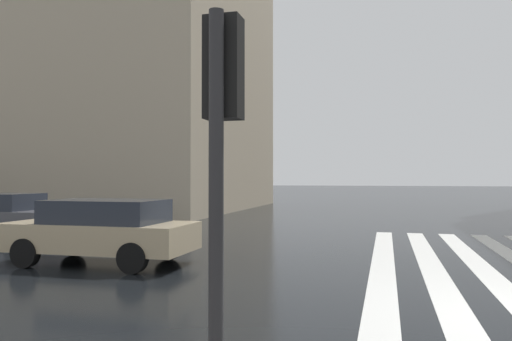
# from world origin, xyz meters

# --- Properties ---
(haussmann_block_mid) EXTENTS (15.83, 29.48, 22.06)m
(haussmann_block_mid) POSITION_xyz_m (20.42, 25.02, 10.80)
(haussmann_block_mid) COLOR tan
(haussmann_block_mid) RESTS_ON ground_plane
(traffic_signal_post) EXTENTS (0.44, 0.30, 3.08)m
(traffic_signal_post) POSITION_xyz_m (-3.30, 3.49, 2.37)
(traffic_signal_post) COLOR #232326
(traffic_signal_post) RESTS_ON sidewalk_pavement
(car_champagne) EXTENTS (1.85, 4.10, 1.41)m
(car_champagne) POSITION_xyz_m (2.50, 8.24, 0.76)
(car_champagne) COLOR tan
(car_champagne) RESTS_ON ground_plane
(car_dark_grey) EXTENTS (1.85, 4.10, 1.41)m
(car_dark_grey) POSITION_xyz_m (5.50, 13.67, 0.76)
(car_dark_grey) COLOR #4C4C51
(car_dark_grey) RESTS_ON ground_plane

